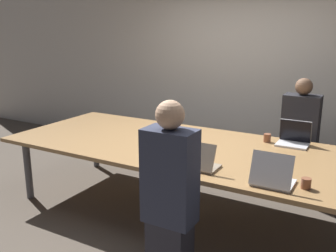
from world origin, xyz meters
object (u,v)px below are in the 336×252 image
object	(u,v)px
cup_near_right	(306,183)
stapler	(167,142)
laptop_far_right	(294,138)
laptop_near_right	(272,176)
cup_far_right	(267,138)
person_far_right	(299,140)
person_near_midright	(170,193)
cup_near_midright	(174,157)
laptop_near_midright	(197,161)

from	to	relation	value
cup_near_right	stapler	xyz separation A→B (m)	(-1.46, 0.44, -0.02)
laptop_far_right	stapler	distance (m)	1.31
laptop_near_right	cup_far_right	world-z (taller)	laptop_near_right
laptop_near_right	laptop_far_right	xyz separation A→B (m)	(-0.08, 1.17, -0.01)
stapler	cup_near_right	bearing A→B (deg)	14.55
laptop_far_right	person_far_right	xyz separation A→B (m)	(-0.02, 0.45, -0.15)
laptop_far_right	stapler	world-z (taller)	laptop_far_right
person_near_midright	cup_near_midright	xyz separation A→B (m)	(-0.23, 0.50, 0.10)
laptop_near_right	cup_near_midright	bearing A→B (deg)	-6.51
cup_near_midright	cup_far_right	world-z (taller)	cup_far_right
person_near_midright	stapler	xyz separation A→B (m)	(-0.55, 0.91, 0.08)
cup_near_right	laptop_far_right	world-z (taller)	laptop_far_right
laptop_far_right	person_far_right	bearing A→B (deg)	92.81
laptop_near_right	laptop_far_right	size ratio (longest dim) A/B	0.98
laptop_near_midright	cup_near_midright	world-z (taller)	laptop_near_midright
laptop_far_right	cup_near_right	bearing A→B (deg)	-73.97
laptop_far_right	laptop_near_right	bearing A→B (deg)	-86.10
cup_near_midright	person_far_right	world-z (taller)	person_far_right
stapler	laptop_far_right	bearing A→B (deg)	61.30
laptop_near_midright	person_far_right	distance (m)	1.68
laptop_near_right	person_near_midright	distance (m)	0.79
cup_near_midright	laptop_far_right	bearing A→B (deg)	52.40
laptop_near_right	laptop_near_midright	bearing A→B (deg)	-4.00
cup_near_right	laptop_near_midright	bearing A→B (deg)	-177.88
cup_near_right	person_far_right	world-z (taller)	person_far_right
cup_near_right	stapler	bearing A→B (deg)	163.03
laptop_near_right	person_far_right	bearing A→B (deg)	-86.41
laptop_far_right	cup_near_midright	bearing A→B (deg)	-127.60
laptop_near_midright	person_far_right	bearing A→B (deg)	-109.09
person_far_right	stapler	distance (m)	1.58
cup_near_right	person_far_right	distance (m)	1.59
cup_near_right	person_near_midright	size ratio (longest dim) A/B	0.06
cup_near_right	laptop_near_midright	xyz separation A→B (m)	(-0.89, -0.03, 0.03)
laptop_near_midright	person_far_right	size ratio (longest dim) A/B	0.25
person_far_right	person_near_midright	bearing A→B (deg)	-105.81
person_far_right	cup_far_right	bearing A→B (deg)	-115.86
cup_near_right	cup_far_right	bearing A→B (deg)	118.82
cup_near_right	laptop_far_right	xyz separation A→B (m)	(-0.32, 1.10, 0.03)
cup_near_midright	laptop_near_right	bearing A→B (deg)	-6.51
cup_near_right	cup_near_midright	world-z (taller)	same
person_near_midright	laptop_far_right	distance (m)	1.68
cup_far_right	laptop_near_right	bearing A→B (deg)	-73.07
laptop_near_right	cup_far_right	distance (m)	1.18
laptop_far_right	cup_far_right	xyz separation A→B (m)	(-0.26, -0.04, -0.03)
cup_near_right	cup_near_midright	bearing A→B (deg)	178.74
cup_near_right	laptop_far_right	size ratio (longest dim) A/B	0.26
person_far_right	stapler	bearing A→B (deg)	-135.29
cup_near_right	cup_near_midright	distance (m)	1.14
person_far_right	laptop_near_midright	bearing A→B (deg)	-109.09
laptop_near_right	stapler	size ratio (longest dim) A/B	2.06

